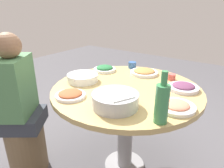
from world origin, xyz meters
The scene contains 14 objects.
ground centered at (0.00, 0.00, 0.00)m, with size 8.00×8.00×0.00m, color #514F54.
round_dining_table centered at (0.00, 0.00, 0.64)m, with size 1.14×1.14×0.77m.
rice_bowl centered at (-0.11, 0.31, 0.82)m, with size 0.29×0.29×0.10m.
soup_bowl centered at (0.37, 0.10, 0.80)m, with size 0.25×0.27×0.06m.
dish_greens centered at (0.39, -0.23, 0.80)m, with size 0.21×0.21×0.05m.
dish_eggplant centered at (-0.37, -0.22, 0.80)m, with size 0.23×0.23×0.05m.
dish_shrimp centered at (-0.43, 0.11, 0.79)m, with size 0.24×0.24×0.04m.
dish_tofu_braise centered at (0.04, -0.36, 0.80)m, with size 0.25×0.25×0.05m.
dish_stirfry centered at (0.22, 0.37, 0.79)m, with size 0.21×0.21×0.04m.
green_bottle centered at (-0.41, 0.31, 0.89)m, with size 0.08×0.08×0.29m.
tea_cup_near centered at (-0.22, -0.37, 0.80)m, with size 0.07×0.07×0.05m, color #C44F47.
tea_cup_side centered at (0.22, -0.45, 0.81)m, with size 0.08×0.08×0.06m, color #2F5998.
stool_for_diner_left centered at (0.68, 0.51, 0.22)m, with size 0.32×0.32×0.43m, color brown.
diner_left centered at (0.68, 0.51, 0.75)m, with size 0.46×0.46×0.76m.
Camera 1 is at (-0.77, 1.25, 1.39)m, focal length 33.06 mm.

